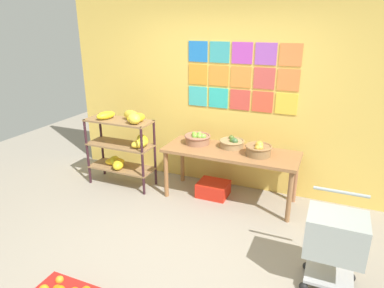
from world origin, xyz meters
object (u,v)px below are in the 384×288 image
(display_table, at_px, (231,156))
(shopping_cart, at_px, (335,238))
(fruit_basket_right, at_px, (198,138))
(produce_crate_under_table, at_px, (213,189))
(fruit_basket_left, at_px, (259,149))
(banana_shelf_unit, at_px, (125,141))
(fruit_basket_back_left, at_px, (232,143))

(display_table, height_order, shopping_cart, shopping_cart)
(fruit_basket_right, xyz_separation_m, produce_crate_under_table, (0.27, -0.08, -0.69))
(display_table, bearing_deg, fruit_basket_left, -4.45)
(banana_shelf_unit, relative_size, shopping_cart, 1.30)
(banana_shelf_unit, relative_size, fruit_basket_left, 3.38)
(produce_crate_under_table, bearing_deg, fruit_basket_back_left, 30.04)
(banana_shelf_unit, bearing_deg, fruit_basket_right, 14.01)
(banana_shelf_unit, relative_size, fruit_basket_right, 3.16)
(fruit_basket_back_left, xyz_separation_m, fruit_basket_left, (0.39, -0.16, 0.02))
(produce_crate_under_table, height_order, shopping_cart, shopping_cart)
(display_table, xyz_separation_m, fruit_basket_left, (0.37, -0.03, 0.16))
(fruit_basket_right, relative_size, produce_crate_under_table, 0.87)
(fruit_basket_right, bearing_deg, fruit_basket_left, -7.28)
(banana_shelf_unit, height_order, produce_crate_under_table, banana_shelf_unit)
(fruit_basket_left, distance_m, shopping_cart, 1.56)
(fruit_basket_back_left, bearing_deg, banana_shelf_unit, -168.76)
(fruit_basket_right, bearing_deg, produce_crate_under_table, -15.94)
(banana_shelf_unit, distance_m, fruit_basket_left, 1.91)
(banana_shelf_unit, xyz_separation_m, shopping_cart, (2.86, -1.06, -0.17))
(fruit_basket_right, relative_size, shopping_cart, 0.41)
(banana_shelf_unit, xyz_separation_m, display_table, (1.53, 0.17, -0.06))
(fruit_basket_right, bearing_deg, banana_shelf_unit, -165.99)
(banana_shelf_unit, xyz_separation_m, fruit_basket_left, (1.90, 0.14, 0.10))
(fruit_basket_right, height_order, produce_crate_under_table, fruit_basket_right)
(display_table, xyz_separation_m, fruit_basket_right, (-0.51, 0.08, 0.16))
(banana_shelf_unit, distance_m, display_table, 1.54)
(banana_shelf_unit, relative_size, produce_crate_under_table, 2.74)
(fruit_basket_right, bearing_deg, fruit_basket_back_left, 5.20)
(banana_shelf_unit, height_order, shopping_cart, banana_shelf_unit)
(fruit_basket_back_left, distance_m, produce_crate_under_table, 0.72)
(banana_shelf_unit, distance_m, produce_crate_under_table, 1.43)
(display_table, height_order, fruit_basket_back_left, fruit_basket_back_left)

